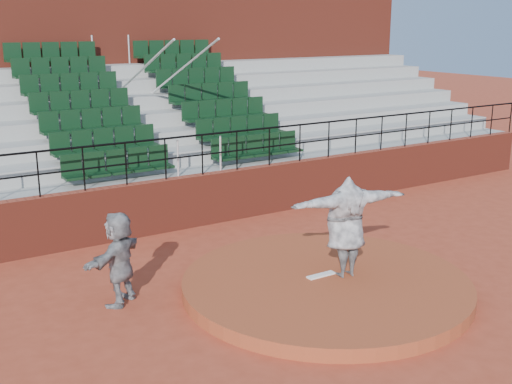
# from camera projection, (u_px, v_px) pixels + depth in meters

# --- Properties ---
(ground) EXTENTS (90.00, 90.00, 0.00)m
(ground) POSITION_uv_depth(u_px,v_px,m) (326.00, 291.00, 12.31)
(ground) COLOR #9D3A23
(ground) RESTS_ON ground
(pitchers_mound) EXTENTS (5.50, 5.50, 0.25)m
(pitchers_mound) POSITION_uv_depth(u_px,v_px,m) (326.00, 284.00, 12.27)
(pitchers_mound) COLOR #953E21
(pitchers_mound) RESTS_ON ground
(pitching_rubber) EXTENTS (0.60, 0.15, 0.03)m
(pitching_rubber) POSITION_uv_depth(u_px,v_px,m) (321.00, 275.00, 12.36)
(pitching_rubber) COLOR white
(pitching_rubber) RESTS_ON pitchers_mound
(boundary_wall) EXTENTS (24.00, 0.30, 1.30)m
(boundary_wall) POSITION_uv_depth(u_px,v_px,m) (203.00, 199.00, 16.22)
(boundary_wall) COLOR maroon
(boundary_wall) RESTS_ON ground
(wall_railing) EXTENTS (24.04, 0.05, 1.03)m
(wall_railing) POSITION_uv_depth(u_px,v_px,m) (202.00, 146.00, 15.87)
(wall_railing) COLOR black
(wall_railing) RESTS_ON boundary_wall
(seating_deck) EXTENTS (24.00, 5.97, 4.63)m
(seating_deck) POSITION_uv_depth(u_px,v_px,m) (145.00, 146.00, 19.01)
(seating_deck) COLOR gray
(seating_deck) RESTS_ON ground
(press_box_facade) EXTENTS (24.00, 3.00, 7.10)m
(press_box_facade) POSITION_uv_depth(u_px,v_px,m) (97.00, 66.00, 21.69)
(press_box_facade) COLOR maroon
(press_box_facade) RESTS_ON ground
(pitcher) EXTENTS (2.49, 1.04, 1.97)m
(pitcher) POSITION_uv_depth(u_px,v_px,m) (346.00, 227.00, 12.16)
(pitcher) COLOR black
(pitcher) RESTS_ON pitchers_mound
(fielder) EXTENTS (1.59, 1.40, 1.74)m
(fielder) POSITION_uv_depth(u_px,v_px,m) (119.00, 258.00, 11.56)
(fielder) COLOR black
(fielder) RESTS_ON ground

